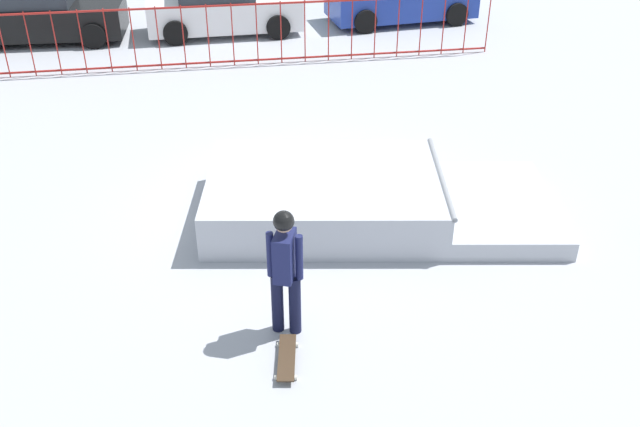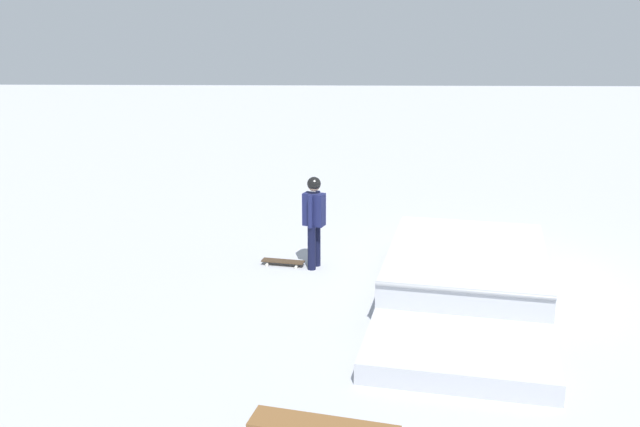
# 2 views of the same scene
# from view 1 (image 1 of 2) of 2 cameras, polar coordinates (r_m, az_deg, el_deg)

# --- Properties ---
(ground_plane) EXTENTS (60.00, 60.00, 0.00)m
(ground_plane) POSITION_cam_1_polar(r_m,az_deg,el_deg) (11.59, -2.05, 0.61)
(ground_plane) COLOR #A8AAB2
(skate_ramp) EXTENTS (5.81, 3.61, 0.74)m
(skate_ramp) POSITION_cam_1_polar(r_m,az_deg,el_deg) (11.18, 2.79, 1.24)
(skate_ramp) COLOR #B0B3BB
(skate_ramp) RESTS_ON ground
(skater) EXTENTS (0.41, 0.43, 1.73)m
(skater) POSITION_cam_1_polar(r_m,az_deg,el_deg) (8.46, -2.82, -4.03)
(skater) COLOR black
(skater) RESTS_ON ground
(skateboard) EXTENTS (0.38, 0.82, 0.09)m
(skateboard) POSITION_cam_1_polar(r_m,az_deg,el_deg) (8.58, -2.67, -11.41)
(skateboard) COLOR #3F2D1E
(skateboard) RESTS_ON ground
(perimeter_fence) EXTENTS (12.20, 0.53, 1.50)m
(perimeter_fence) POSITION_cam_1_polar(r_m,az_deg,el_deg) (17.66, -6.02, 14.10)
(perimeter_fence) COLOR maroon
(perimeter_fence) RESTS_ON ground
(parked_car_black) EXTENTS (4.23, 2.19, 1.60)m
(parked_car_black) POSITION_cam_1_polar(r_m,az_deg,el_deg) (20.79, -21.34, 14.69)
(parked_car_black) COLOR black
(parked_car_black) RESTS_ON ground
(parked_car_white) EXTENTS (4.12, 1.95, 1.60)m
(parked_car_white) POSITION_cam_1_polar(r_m,az_deg,el_deg) (20.28, -7.82, 16.08)
(parked_car_white) COLOR white
(parked_car_white) RESTS_ON ground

